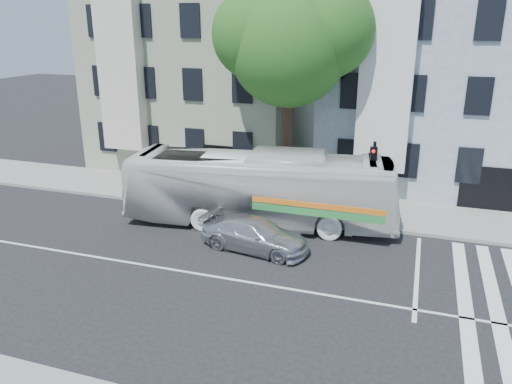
% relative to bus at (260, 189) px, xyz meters
% --- Properties ---
extents(ground, '(120.00, 120.00, 0.00)m').
position_rel_bus_xyz_m(ground, '(0.28, -5.20, -1.64)').
color(ground, black).
rests_on(ground, ground).
extents(sidewalk_far, '(80.00, 4.00, 0.15)m').
position_rel_bus_xyz_m(sidewalk_far, '(0.28, 2.80, -1.57)').
color(sidewalk_far, gray).
rests_on(sidewalk_far, ground).
extents(building_left, '(12.00, 10.00, 11.00)m').
position_rel_bus_xyz_m(building_left, '(-6.72, 9.80, 3.86)').
color(building_left, gray).
rests_on(building_left, ground).
extents(building_right, '(12.00, 10.00, 11.00)m').
position_rel_bus_xyz_m(building_right, '(7.28, 9.80, 3.86)').
color(building_right, '#8C97A7').
rests_on(building_right, ground).
extents(street_tree, '(7.30, 5.90, 11.10)m').
position_rel_bus_xyz_m(street_tree, '(0.34, 3.54, 6.19)').
color(street_tree, '#2D2116').
rests_on(street_tree, ground).
extents(bus, '(4.42, 12.06, 3.28)m').
position_rel_bus_xyz_m(bus, '(0.00, 0.00, 0.00)').
color(bus, silver).
rests_on(bus, ground).
extents(sedan, '(2.40, 4.57, 1.26)m').
position_rel_bus_xyz_m(sedan, '(0.64, -2.60, -1.01)').
color(sedan, silver).
rests_on(sedan, ground).
extents(hedge, '(8.54, 1.73, 0.70)m').
position_rel_bus_xyz_m(hedge, '(-2.52, 1.60, -1.14)').
color(hedge, '#26561C').
rests_on(hedge, sidewalk_far).
extents(traffic_signal, '(0.39, 0.52, 3.89)m').
position_rel_bus_xyz_m(traffic_signal, '(4.67, 0.74, 0.87)').
color(traffic_signal, black).
rests_on(traffic_signal, ground).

